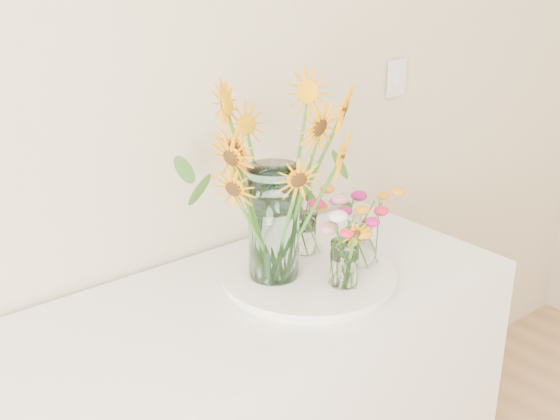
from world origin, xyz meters
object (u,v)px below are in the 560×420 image
Objects in this scene: small_vase_b at (360,242)px; small_vase_c at (304,234)px; tray at (308,278)px; small_vase_a at (344,264)px; mason_jar at (274,223)px.

small_vase_b is 1.14× the size of small_vase_c.
small_vase_a is (0.02, -0.10, 0.07)m from tray.
small_vase_b is (0.14, -0.04, 0.08)m from tray.
small_vase_c is (0.15, 0.06, -0.09)m from mason_jar.
tray is 1.45× the size of mason_jar.
small_vase_a reaches higher than small_vase_c.
tray is at bearing 163.34° from small_vase_b.
small_vase_b is at bearing -65.27° from small_vase_c.
small_vase_c is at bearing 54.23° from tray.
tray is 3.58× the size of small_vase_a.
small_vase_a is 0.13m from small_vase_b.
small_vase_a is at bearing -55.01° from mason_jar.
mason_jar reaches higher than tray.
small_vase_a is at bearing -151.88° from small_vase_b.
mason_jar is 0.20m from small_vase_a.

